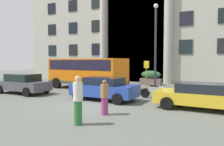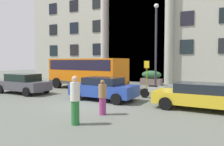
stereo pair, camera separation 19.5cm
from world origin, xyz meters
The scene contains 14 objects.
ground_plane centered at (0.00, 0.00, -0.06)m, with size 80.00×64.00×0.12m, color #595F56.
office_building_facade centered at (-0.01, 17.47, 8.60)m, with size 35.01×9.70×17.22m.
orange_minibus centered at (-3.58, 5.50, 1.54)m, with size 7.02×3.37×2.55m.
bus_stop_sign centered at (0.99, 7.63, 1.47)m, with size 0.44×0.08×2.36m.
hedge_planter_far_east centered at (0.53, 10.73, 0.67)m, with size 2.05×0.92×1.40m.
hedge_planter_entrance_left centered at (-4.19, 10.46, 0.60)m, with size 1.85×0.92×1.24m.
parked_coupe_end centered at (5.74, 1.30, 0.67)m, with size 4.58×2.18×1.28m.
parked_hatchback_near centered at (0.24, 1.39, 0.71)m, with size 4.09×2.13×1.37m.
parked_sedan_second centered at (-6.27, 1.11, 0.73)m, with size 4.17×2.05×1.42m.
motorcycle_near_kerb centered at (5.83, 3.22, 0.46)m, with size 2.02×0.60×0.89m.
motorcycle_far_end centered at (2.91, 3.25, 0.46)m, with size 2.05×0.55×0.89m.
pedestrian_man_crossing centered at (1.91, -1.71, 0.77)m, with size 0.36×0.36×1.54m.
pedestrian_child_trailing centered at (1.72, -3.44, 0.92)m, with size 0.36×0.36×1.82m.
lamppost_plaza_centre centered at (1.42, 8.90, 4.31)m, with size 0.40×0.40×7.38m.
Camera 1 is at (6.22, -9.84, 2.35)m, focal length 34.09 mm.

